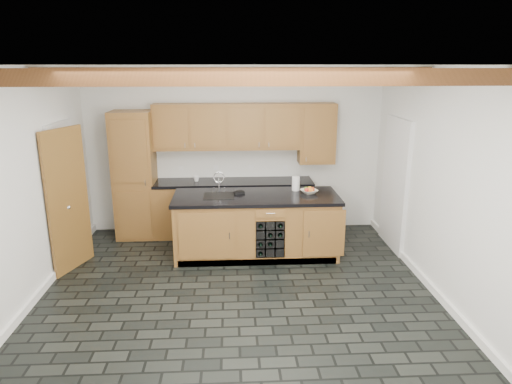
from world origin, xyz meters
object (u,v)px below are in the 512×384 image
fruit_bowl (309,192)px  paper_towel (296,184)px  island (256,225)px  kitchen_scale (239,192)px

fruit_bowl → paper_towel: size_ratio=1.13×
fruit_bowl → island: bearing=-174.3°
island → paper_towel: paper_towel is taller
island → fruit_bowl: size_ratio=10.11×
island → fruit_bowl: 0.94m
island → kitchen_scale: kitchen_scale is taller
kitchen_scale → paper_towel: bearing=-8.8°
kitchen_scale → fruit_bowl: (1.06, -0.05, 0.01)m
kitchen_scale → paper_towel: paper_towel is taller
fruit_bowl → paper_towel: (-0.18, 0.19, 0.08)m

